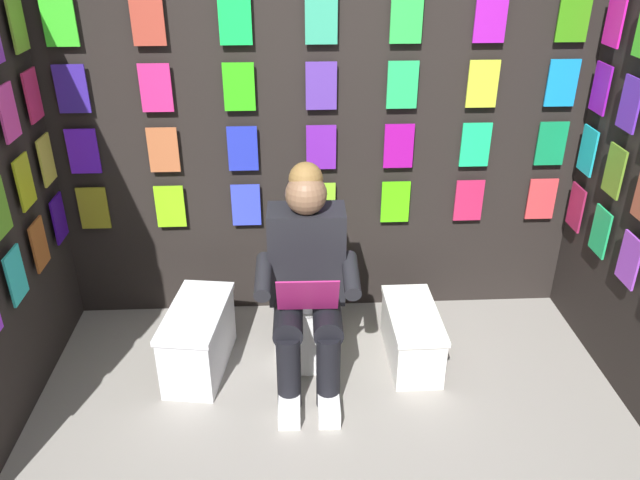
# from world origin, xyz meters

# --- Properties ---
(display_wall_back) EXTENTS (3.17, 0.14, 2.21)m
(display_wall_back) POSITION_xyz_m (0.00, -1.65, 1.11)
(display_wall_back) COLOR black
(display_wall_back) RESTS_ON ground
(toilet) EXTENTS (0.41, 0.56, 0.77)m
(toilet) POSITION_xyz_m (0.10, -1.15, 0.33)
(toilet) COLOR white
(toilet) RESTS_ON ground
(person_reading) EXTENTS (0.53, 0.69, 1.19)m
(person_reading) POSITION_xyz_m (0.11, -0.93, 0.60)
(person_reading) COLOR black
(person_reading) RESTS_ON ground
(comic_longbox_near) EXTENTS (0.28, 0.59, 0.32)m
(comic_longbox_near) POSITION_xyz_m (-0.49, -1.02, 0.16)
(comic_longbox_near) COLOR white
(comic_longbox_near) RESTS_ON ground
(comic_longbox_far) EXTENTS (0.38, 0.64, 0.38)m
(comic_longbox_far) POSITION_xyz_m (0.71, -1.00, 0.19)
(comic_longbox_far) COLOR silver
(comic_longbox_far) RESTS_ON ground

